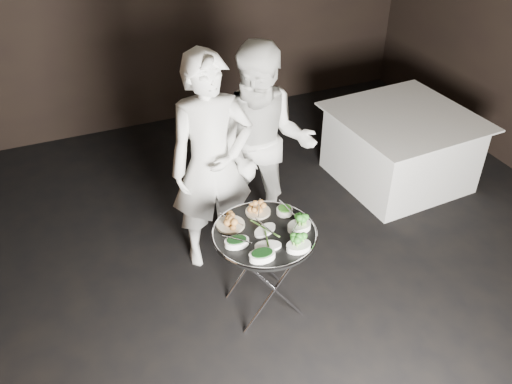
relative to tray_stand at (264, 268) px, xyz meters
name	(u,v)px	position (x,y,z in m)	size (l,w,h in m)	color
floor	(298,333)	(0.13, -0.31, -0.41)	(6.00, 7.00, 0.05)	black
tray_stand	(264,268)	(0.00, 0.00, 0.00)	(0.47, 0.40, 0.69)	silver
serving_tray	(265,234)	(0.00, 0.00, 0.31)	(0.72, 0.72, 0.04)	black
potato_plate_a	(230,222)	(-0.19, 0.16, 0.35)	(0.21, 0.21, 0.07)	beige
potato_plate_b	(258,209)	(0.05, 0.22, 0.35)	(0.18, 0.18, 0.06)	beige
greens_bowl	(285,210)	(0.22, 0.14, 0.35)	(0.11, 0.11, 0.07)	white
asparagus_plate_a	(265,229)	(0.01, 0.01, 0.34)	(0.21, 0.17, 0.04)	white
asparagus_plate_b	(268,245)	(-0.04, -0.14, 0.34)	(0.20, 0.14, 0.04)	white
spinach_bowl_a	(237,241)	(-0.22, -0.04, 0.35)	(0.18, 0.12, 0.07)	white
spinach_bowl_b	(262,255)	(-0.12, -0.23, 0.35)	(0.18, 0.12, 0.07)	white
broccoli_bowl_a	(299,225)	(0.23, -0.05, 0.35)	(0.17, 0.13, 0.07)	white
broccoli_bowl_b	(299,245)	(0.14, -0.24, 0.35)	(0.17, 0.13, 0.07)	white
serving_utensils	(263,220)	(0.02, 0.07, 0.38)	(0.59, 0.43, 0.01)	silver
waiter_left	(212,165)	(-0.13, 0.68, 0.49)	(0.64, 0.42, 1.76)	silver
waiter_right	(264,147)	(0.35, 0.82, 0.47)	(0.83, 0.65, 1.71)	silver
dining_table	(400,148)	(1.90, 1.06, -0.03)	(1.24, 1.24, 0.70)	white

